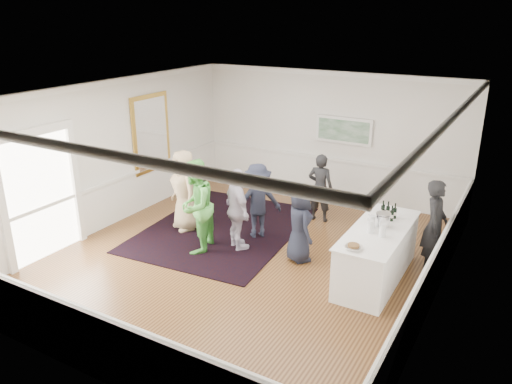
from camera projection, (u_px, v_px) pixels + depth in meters
The scene contains 23 objects.
floor at pixel (248, 256), 9.83m from camera, with size 8.00×8.00×0.00m, color brown.
ceiling at pixel (247, 93), 8.73m from camera, with size 7.00×8.00×0.02m, color white.
wall_left at pixel (111, 154), 10.92m from camera, with size 0.02×8.00×3.20m, color white.
wall_right at pixel (444, 215), 7.65m from camera, with size 0.02×8.00×3.20m, color white.
wall_back at pixel (329, 135), 12.54m from camera, with size 7.00×0.02×3.20m, color white.
wall_front at pixel (79, 270), 6.02m from camera, with size 7.00×0.02×3.20m, color white.
wainscoting at pixel (248, 233), 9.66m from camera, with size 7.00×8.00×1.00m, color white, non-canonical shape.
mirror at pixel (151, 133), 11.88m from camera, with size 0.05×1.25×1.85m.
doorway at pixel (40, 187), 9.40m from camera, with size 0.10×1.78×2.56m.
landscape_painting at pixel (344, 130), 12.25m from camera, with size 1.44×0.06×0.66m.
area_rug at pixel (223, 229), 11.03m from camera, with size 3.07×4.03×0.02m, color black.
serving_table at pixel (377, 254), 8.86m from camera, with size 0.91×2.39×0.97m.
bartender at pixel (435, 226), 9.07m from camera, with size 0.63×0.42×1.74m, color black.
guest_tan at pixel (184, 190), 10.77m from camera, with size 0.88×0.57×1.79m, color tan.
guest_green at pixel (196, 206), 9.76m from camera, with size 0.92×0.72×1.89m, color #51B046.
guest_lilac at pixel (238, 210), 9.86m from camera, with size 0.99×0.41×1.68m, color #BAB2C7.
guest_dark_a at pixel (257, 201), 10.43m from camera, with size 1.04×0.60×1.61m, color black.
guest_dark_b at pixel (320, 188), 11.25m from camera, with size 0.58×0.38×1.58m, color black.
guest_navy at pixel (300, 224), 9.44m from camera, with size 0.73×0.47×1.49m, color black.
wine_bottles at pixel (388, 210), 9.09m from camera, with size 0.30×0.28×0.31m.
juice_pitchers at pixel (375, 226), 8.52m from camera, with size 0.39×0.39×0.24m.
ice_bucket at pixel (383, 220), 8.77m from camera, with size 0.26×0.26×0.24m, color silver.
nut_bowl at pixel (353, 247), 7.95m from camera, with size 0.28×0.28×0.08m.
Camera 1 is at (4.51, -7.56, 4.55)m, focal length 35.00 mm.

